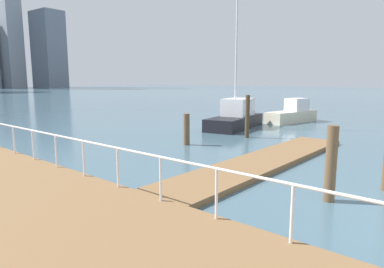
{
  "coord_description": "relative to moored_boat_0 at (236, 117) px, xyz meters",
  "views": [
    {
      "loc": [
        -8.45,
        1.42,
        3.2
      ],
      "look_at": [
        -1.04,
        7.69,
        1.64
      ],
      "focal_mm": 31.6,
      "sensor_mm": 36.0,
      "label": 1
    }
  ],
  "objects": [
    {
      "name": "ground_plane",
      "position": [
        -10.73,
        6.2,
        -0.75
      ],
      "size": [
        300.0,
        300.0,
        0.0
      ],
      "primitive_type": "plane",
      "color": "#476675"
    },
    {
      "name": "floating_dock",
      "position": [
        -7.98,
        -6.27,
        -0.66
      ],
      "size": [
        12.5,
        2.0,
        0.18
      ],
      "primitive_type": "cube",
      "color": "olive",
      "rests_on": "ground_plane"
    },
    {
      "name": "boardwalk_railing",
      "position": [
        -13.88,
        -6.13,
        0.48
      ],
      "size": [
        0.06,
        24.08,
        1.08
      ],
      "color": "white",
      "rests_on": "boardwalk"
    },
    {
      "name": "dock_piling_0",
      "position": [
        -6.75,
        -1.49,
        0.03
      ],
      "size": [
        0.31,
        0.31,
        1.56
      ],
      "primitive_type": "cylinder",
      "color": "brown",
      "rests_on": "ground_plane"
    },
    {
      "name": "dock_piling_3",
      "position": [
        -2.95,
        -2.65,
        0.43
      ],
      "size": [
        0.24,
        0.24,
        2.38
      ],
      "primitive_type": "cylinder",
      "color": "#473826",
      "rests_on": "ground_plane"
    },
    {
      "name": "dock_piling_4",
      "position": [
        -10.24,
        -9.59,
        0.26
      ],
      "size": [
        0.29,
        0.29,
        2.04
      ],
      "primitive_type": "cylinder",
      "color": "brown",
      "rests_on": "ground_plane"
    },
    {
      "name": "moored_boat_0",
      "position": [
        0.0,
        0.0,
        0.0
      ],
      "size": [
        5.96,
        2.99,
        8.82
      ],
      "color": "black",
      "rests_on": "ground_plane"
    },
    {
      "name": "moored_boat_2",
      "position": [
        5.58,
        -1.55,
        -0.11
      ],
      "size": [
        4.96,
        2.3,
        1.8
      ],
      "color": "beige",
      "rests_on": "ground_plane"
    },
    {
      "name": "skyline_tower_5",
      "position": [
        42.31,
        139.4,
        33.27
      ],
      "size": [
        6.68,
        11.79,
        68.04
      ],
      "primitive_type": "cube",
      "rotation": [
        0.0,
        0.0,
        0.02
      ],
      "color": "#8C939E",
      "rests_on": "ground_plane"
    },
    {
      "name": "skyline_tower_6",
      "position": [
        54.34,
        130.44,
        15.19
      ],
      "size": [
        9.97,
        13.78,
        31.89
      ],
      "primitive_type": "cube",
      "rotation": [
        0.0,
        0.0,
        0.06
      ],
      "color": "slate",
      "rests_on": "ground_plane"
    }
  ]
}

